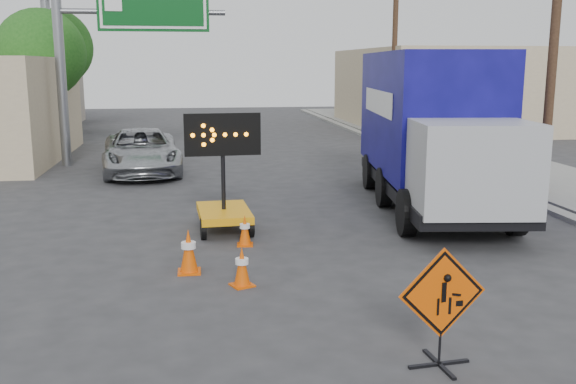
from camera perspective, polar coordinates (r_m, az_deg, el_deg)
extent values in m
cube|color=gray|center=(23.78, 13.95, 2.08)|extent=(0.40, 60.00, 0.12)
cube|color=gray|center=(24.75, 18.88, 2.19)|extent=(4.00, 60.00, 0.15)
cube|color=#C4B18D|center=(39.60, 13.61, 8.91)|extent=(10.00, 14.00, 4.60)
cylinder|color=slate|center=(25.10, -19.53, 9.90)|extent=(0.36, 0.36, 6.80)
cylinder|color=slate|center=(24.79, -12.81, 15.35)|extent=(6.00, 0.20, 0.20)
cube|color=#054112|center=(24.67, -11.90, 16.10)|extent=(4.00, 0.10, 2.00)
cube|color=silver|center=(24.60, -11.91, 16.12)|extent=(3.80, 0.01, 1.80)
cylinder|color=slate|center=(33.34, -20.54, 11.92)|extent=(0.44, 0.44, 9.00)
cylinder|color=#472E1E|center=(19.40, 22.60, 12.72)|extent=(0.26, 0.26, 9.00)
cylinder|color=#472E1E|center=(32.23, 9.45, 12.51)|extent=(0.26, 0.26, 9.00)
cylinder|color=#472E1E|center=(29.39, -20.76, 6.46)|extent=(0.28, 0.28, 3.25)
sphere|color=#1B4D16|center=(29.31, -21.11, 11.42)|extent=(3.71, 3.71, 3.71)
cylinder|color=#472E1E|center=(37.40, -19.78, 7.67)|extent=(0.28, 0.28, 3.58)
sphere|color=#1B4D16|center=(37.36, -20.07, 11.97)|extent=(4.10, 4.10, 4.10)
cube|color=black|center=(8.59, 13.26, -14.65)|extent=(0.83, 0.13, 0.04)
cube|color=black|center=(8.59, 13.26, -14.65)|extent=(0.13, 0.83, 0.04)
cylinder|color=black|center=(8.47, 13.35, -12.81)|extent=(0.03, 0.03, 0.64)
cube|color=#DA4B04|center=(8.23, 13.56, -8.73)|extent=(1.16, 0.13, 1.16)
cube|color=black|center=(8.23, 13.56, -8.73)|extent=(1.08, 0.10, 1.09)
cube|color=orange|center=(14.64, -5.72, -1.84)|extent=(1.22, 1.93, 0.17)
cylinder|color=black|center=(14.43, -5.80, 2.35)|extent=(0.09, 0.09, 2.07)
cube|color=black|center=(14.34, -5.86, 5.13)|extent=(1.69, 0.18, 0.94)
imported|color=#A4A7AB|center=(22.88, -12.90, 3.55)|extent=(3.03, 5.70, 1.52)
cube|color=black|center=(17.22, 12.64, 0.64)|extent=(3.58, 8.67, 0.32)
cube|color=#08064E|center=(17.77, 11.91, 6.99)|extent=(3.44, 6.81, 3.16)
cube|color=#9EA0A5|center=(14.02, 17.76, 2.13)|extent=(2.64, 2.19, 1.89)
cube|color=#DA4B04|center=(11.14, -4.09, -8.25)|extent=(0.46, 0.46, 0.03)
cone|color=#DA4B04|center=(11.03, -4.12, -6.54)|extent=(0.27, 0.27, 0.67)
cylinder|color=silver|center=(11.00, -4.12, -6.15)|extent=(0.23, 0.23, 0.10)
cube|color=#DA4B04|center=(11.93, -8.76, -7.01)|extent=(0.42, 0.42, 0.03)
cone|color=#DA4B04|center=(11.80, -8.82, -5.12)|extent=(0.32, 0.32, 0.78)
cylinder|color=silver|center=(11.78, -8.84, -4.69)|extent=(0.26, 0.26, 0.11)
cube|color=#DA4B04|center=(13.53, -3.84, -4.69)|extent=(0.36, 0.36, 0.03)
cone|color=#DA4B04|center=(13.45, -3.86, -3.35)|extent=(0.26, 0.26, 0.63)
cylinder|color=silver|center=(13.43, -3.86, -3.04)|extent=(0.21, 0.21, 0.09)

